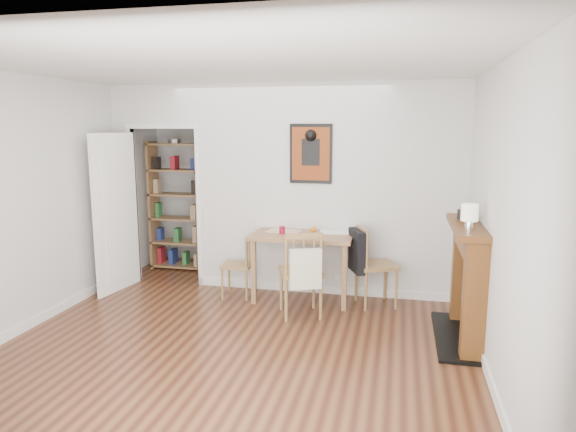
% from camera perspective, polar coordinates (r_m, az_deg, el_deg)
% --- Properties ---
extents(ground, '(5.20, 5.20, 0.00)m').
position_cam_1_polar(ground, '(5.45, -4.32, -12.49)').
color(ground, brown).
rests_on(ground, ground).
extents(room_shell, '(5.20, 5.20, 5.20)m').
position_cam_1_polar(room_shell, '(6.37, -0.13, 2.89)').
color(room_shell, beige).
rests_on(room_shell, ground).
extents(dining_table, '(1.20, 0.76, 0.82)m').
position_cam_1_polar(dining_table, '(6.17, 1.73, -2.80)').
color(dining_table, olive).
rests_on(dining_table, ground).
extents(chair_left, '(0.41, 0.41, 0.78)m').
position_cam_1_polar(chair_left, '(6.35, -5.65, -5.52)').
color(chair_left, olive).
rests_on(chair_left, ground).
extents(chair_right, '(0.66, 0.61, 0.94)m').
position_cam_1_polar(chair_right, '(6.09, 9.60, -5.37)').
color(chair_right, olive).
rests_on(chair_right, ground).
extents(chair_front, '(0.63, 0.67, 0.98)m').
position_cam_1_polar(chair_front, '(5.67, 1.43, -6.28)').
color(chair_front, olive).
rests_on(chair_front, ground).
extents(bookshelf, '(0.79, 0.31, 1.87)m').
position_cam_1_polar(bookshelf, '(7.68, -12.21, 1.03)').
color(bookshelf, olive).
rests_on(bookshelf, ground).
extents(fireplace, '(0.45, 1.25, 1.16)m').
position_cam_1_polar(fireplace, '(5.32, 19.45, -6.59)').
color(fireplace, brown).
rests_on(fireplace, ground).
extents(red_glass, '(0.07, 0.07, 0.09)m').
position_cam_1_polar(red_glass, '(6.10, -0.65, -1.56)').
color(red_glass, maroon).
rests_on(red_glass, dining_table).
extents(orange_fruit, '(0.07, 0.07, 0.07)m').
position_cam_1_polar(orange_fruit, '(6.20, 2.79, -1.48)').
color(orange_fruit, orange).
rests_on(orange_fruit, dining_table).
extents(placemat, '(0.44, 0.37, 0.00)m').
position_cam_1_polar(placemat, '(6.26, -0.48, -1.69)').
color(placemat, '#F0E3C6').
rests_on(placemat, dining_table).
extents(notebook, '(0.37, 0.30, 0.02)m').
position_cam_1_polar(notebook, '(6.20, 5.15, -1.77)').
color(notebook, silver).
rests_on(notebook, dining_table).
extents(mantel_lamp, '(0.15, 0.15, 0.24)m').
position_cam_1_polar(mantel_lamp, '(4.84, 19.54, 0.20)').
color(mantel_lamp, silver).
rests_on(mantel_lamp, fireplace).
extents(ceramic_jar_a, '(0.09, 0.09, 0.11)m').
position_cam_1_polar(ceramic_jar_a, '(5.24, 19.65, -0.14)').
color(ceramic_jar_a, black).
rests_on(ceramic_jar_a, fireplace).
extents(ceramic_jar_b, '(0.08, 0.08, 0.10)m').
position_cam_1_polar(ceramic_jar_b, '(5.42, 18.68, 0.19)').
color(ceramic_jar_b, black).
rests_on(ceramic_jar_b, fireplace).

